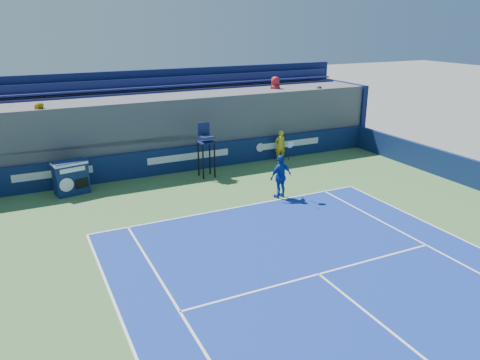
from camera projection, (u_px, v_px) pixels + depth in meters
name	position (u px, v px, depth m)	size (l,w,h in m)	color
ball_person	(280.00, 146.00, 23.58)	(0.57, 0.37, 1.56)	yellow
back_hoarding	(188.00, 158.00, 22.08)	(20.40, 0.21, 1.20)	#0D1D4A
match_clock	(71.00, 177.00, 19.07)	(1.43, 0.95, 1.40)	#102051
umpire_chair	(206.00, 144.00, 20.94)	(0.71, 0.71, 2.48)	black
tennis_player	(281.00, 176.00, 18.61)	(1.10, 0.62, 2.57)	#13379D
stadium_seating	(174.00, 124.00, 23.42)	(21.00, 4.05, 4.40)	#515156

